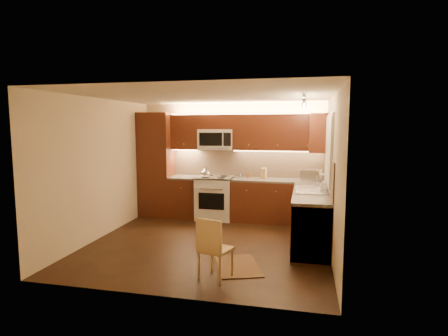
% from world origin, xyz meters
% --- Properties ---
extents(floor, '(4.00, 4.00, 0.01)m').
position_xyz_m(floor, '(0.00, 0.00, 0.00)').
color(floor, black).
rests_on(floor, ground).
extents(ceiling, '(4.00, 4.00, 0.01)m').
position_xyz_m(ceiling, '(0.00, 0.00, 2.50)').
color(ceiling, beige).
rests_on(ceiling, ground).
extents(wall_back, '(4.00, 0.01, 2.50)m').
position_xyz_m(wall_back, '(0.00, 2.00, 1.25)').
color(wall_back, '#C9B793').
rests_on(wall_back, ground).
extents(wall_front, '(4.00, 0.01, 2.50)m').
position_xyz_m(wall_front, '(0.00, -2.00, 1.25)').
color(wall_front, '#C9B793').
rests_on(wall_front, ground).
extents(wall_left, '(0.01, 4.00, 2.50)m').
position_xyz_m(wall_left, '(-2.00, 0.00, 1.25)').
color(wall_left, '#C9B793').
rests_on(wall_left, ground).
extents(wall_right, '(0.01, 4.00, 2.50)m').
position_xyz_m(wall_right, '(2.00, 0.00, 1.25)').
color(wall_right, '#C9B793').
rests_on(wall_right, ground).
extents(pantry, '(0.70, 0.60, 2.30)m').
position_xyz_m(pantry, '(-1.65, 1.70, 1.15)').
color(pantry, '#451A0E').
rests_on(pantry, floor).
extents(base_cab_back_left, '(0.62, 0.60, 0.86)m').
position_xyz_m(base_cab_back_left, '(-0.99, 1.70, 0.43)').
color(base_cab_back_left, '#451A0E').
rests_on(base_cab_back_left, floor).
extents(counter_back_left, '(0.62, 0.60, 0.04)m').
position_xyz_m(counter_back_left, '(-0.99, 1.70, 0.88)').
color(counter_back_left, '#3E3B38').
rests_on(counter_back_left, base_cab_back_left).
extents(base_cab_back_right, '(1.92, 0.60, 0.86)m').
position_xyz_m(base_cab_back_right, '(1.04, 1.70, 0.43)').
color(base_cab_back_right, '#451A0E').
rests_on(base_cab_back_right, floor).
extents(counter_back_right, '(1.92, 0.60, 0.04)m').
position_xyz_m(counter_back_right, '(1.04, 1.70, 0.88)').
color(counter_back_right, '#3E3B38').
rests_on(counter_back_right, base_cab_back_right).
extents(base_cab_right, '(0.60, 2.00, 0.86)m').
position_xyz_m(base_cab_right, '(1.70, 0.40, 0.43)').
color(base_cab_right, '#451A0E').
rests_on(base_cab_right, floor).
extents(counter_right, '(0.60, 2.00, 0.04)m').
position_xyz_m(counter_right, '(1.70, 0.40, 0.88)').
color(counter_right, '#3E3B38').
rests_on(counter_right, base_cab_right).
extents(dishwasher, '(0.58, 0.60, 0.84)m').
position_xyz_m(dishwasher, '(1.70, -0.30, 0.43)').
color(dishwasher, silver).
rests_on(dishwasher, floor).
extents(backsplash_back, '(3.30, 0.02, 0.60)m').
position_xyz_m(backsplash_back, '(0.35, 1.99, 1.20)').
color(backsplash_back, tan).
rests_on(backsplash_back, wall_back).
extents(backsplash_right, '(0.02, 2.00, 0.60)m').
position_xyz_m(backsplash_right, '(1.99, 0.40, 1.20)').
color(backsplash_right, tan).
rests_on(backsplash_right, wall_right).
extents(upper_cab_back_left, '(0.62, 0.35, 0.75)m').
position_xyz_m(upper_cab_back_left, '(-0.99, 1.82, 1.88)').
color(upper_cab_back_left, '#451A0E').
rests_on(upper_cab_back_left, wall_back).
extents(upper_cab_back_right, '(1.92, 0.35, 0.75)m').
position_xyz_m(upper_cab_back_right, '(1.04, 1.82, 1.88)').
color(upper_cab_back_right, '#451A0E').
rests_on(upper_cab_back_right, wall_back).
extents(upper_cab_bridge, '(0.76, 0.35, 0.31)m').
position_xyz_m(upper_cab_bridge, '(-0.30, 1.82, 2.09)').
color(upper_cab_bridge, '#451A0E').
rests_on(upper_cab_bridge, wall_back).
extents(upper_cab_right_corner, '(0.35, 0.50, 0.75)m').
position_xyz_m(upper_cab_right_corner, '(1.82, 1.40, 1.88)').
color(upper_cab_right_corner, '#451A0E').
rests_on(upper_cab_right_corner, wall_right).
extents(stove, '(0.76, 0.65, 0.92)m').
position_xyz_m(stove, '(-0.30, 1.68, 0.46)').
color(stove, silver).
rests_on(stove, floor).
extents(microwave, '(0.76, 0.38, 0.44)m').
position_xyz_m(microwave, '(-0.30, 1.81, 1.72)').
color(microwave, silver).
rests_on(microwave, wall_back).
extents(window_frame, '(0.03, 1.44, 1.24)m').
position_xyz_m(window_frame, '(1.99, 0.55, 1.60)').
color(window_frame, silver).
rests_on(window_frame, wall_right).
extents(window_blinds, '(0.02, 1.36, 1.16)m').
position_xyz_m(window_blinds, '(1.97, 0.55, 1.60)').
color(window_blinds, silver).
rests_on(window_blinds, wall_right).
extents(sink, '(0.52, 0.86, 0.15)m').
position_xyz_m(sink, '(1.70, 0.55, 0.98)').
color(sink, silver).
rests_on(sink, counter_right).
extents(faucet, '(0.20, 0.04, 0.30)m').
position_xyz_m(faucet, '(1.88, 0.55, 1.05)').
color(faucet, silver).
rests_on(faucet, counter_right).
extents(track_light_bar, '(0.04, 1.20, 0.03)m').
position_xyz_m(track_light_bar, '(1.55, 0.40, 2.46)').
color(track_light_bar, silver).
rests_on(track_light_bar, ceiling).
extents(kettle, '(0.26, 0.26, 0.23)m').
position_xyz_m(kettle, '(-0.46, 1.50, 1.04)').
color(kettle, silver).
rests_on(kettle, stove).
extents(toaster_oven, '(0.44, 0.37, 0.23)m').
position_xyz_m(toaster_oven, '(1.72, 1.73, 1.01)').
color(toaster_oven, silver).
rests_on(toaster_oven, counter_back_right).
extents(knife_block, '(0.13, 0.18, 0.22)m').
position_xyz_m(knife_block, '(0.74, 1.79, 1.01)').
color(knife_block, '#AB824D').
rests_on(knife_block, counter_back_right).
extents(spice_jar_a, '(0.06, 0.06, 0.10)m').
position_xyz_m(spice_jar_a, '(0.25, 1.82, 0.95)').
color(spice_jar_a, silver).
rests_on(spice_jar_a, counter_back_right).
extents(spice_jar_b, '(0.06, 0.06, 0.10)m').
position_xyz_m(spice_jar_b, '(0.44, 1.92, 0.95)').
color(spice_jar_b, brown).
rests_on(spice_jar_b, counter_back_right).
extents(spice_jar_c, '(0.05, 0.05, 0.09)m').
position_xyz_m(spice_jar_c, '(0.32, 1.94, 0.94)').
color(spice_jar_c, silver).
rests_on(spice_jar_c, counter_back_right).
extents(spice_jar_d, '(0.05, 0.05, 0.09)m').
position_xyz_m(spice_jar_d, '(0.38, 1.82, 0.95)').
color(spice_jar_d, brown).
rests_on(spice_jar_d, counter_back_right).
extents(soap_bottle, '(0.10, 0.10, 0.20)m').
position_xyz_m(soap_bottle, '(1.94, 0.73, 1.00)').
color(soap_bottle, white).
rests_on(soap_bottle, counter_right).
extents(rug, '(0.85, 1.02, 0.01)m').
position_xyz_m(rug, '(0.68, -0.90, 0.01)').
color(rug, black).
rests_on(rug, floor).
extents(dining_chair, '(0.47, 0.47, 0.84)m').
position_xyz_m(dining_chair, '(0.47, -1.37, 0.42)').
color(dining_chair, '#AB824D').
rests_on(dining_chair, floor).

